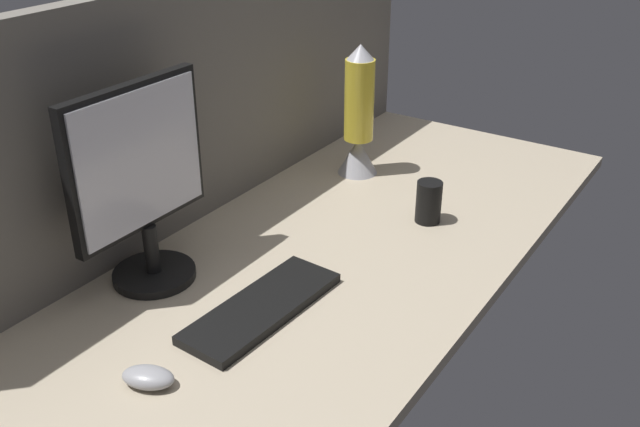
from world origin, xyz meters
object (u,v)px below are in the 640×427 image
(keyboard, at_px, (262,307))
(mug_black_travel, at_px, (429,202))
(monitor, at_px, (141,180))
(lava_lamp, at_px, (359,121))
(mouse, at_px, (148,377))

(keyboard, height_order, mug_black_travel, mug_black_travel)
(monitor, distance_m, mug_black_travel, 0.71)
(mug_black_travel, xyz_separation_m, lava_lamp, (0.16, 0.30, 0.10))
(mug_black_travel, bearing_deg, lava_lamp, 61.94)
(mug_black_travel, bearing_deg, monitor, 145.78)
(keyboard, relative_size, lava_lamp, 0.99)
(monitor, relative_size, lava_lamp, 1.17)
(mouse, relative_size, lava_lamp, 0.26)
(keyboard, bearing_deg, monitor, 98.86)
(mouse, distance_m, mug_black_travel, 0.84)
(mouse, height_order, lava_lamp, lava_lamp)
(monitor, bearing_deg, lava_lamp, -6.73)
(mouse, bearing_deg, keyboard, -27.10)
(mouse, xyz_separation_m, mug_black_travel, (0.83, -0.14, 0.04))
(monitor, relative_size, mouse, 4.55)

